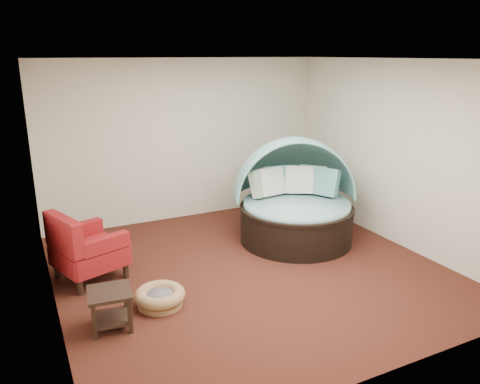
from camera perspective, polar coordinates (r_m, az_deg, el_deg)
name	(u,v)px	position (r m, az deg, el deg)	size (l,w,h in m)	color
floor	(250,269)	(6.55, 1.20, -9.40)	(5.00, 5.00, 0.00)	#401B12
wall_back	(185,140)	(8.32, -6.73, 6.28)	(5.00, 5.00, 0.00)	beige
wall_front	(388,236)	(4.12, 17.59, -5.09)	(5.00, 5.00, 0.00)	beige
wall_left	(43,196)	(5.43, -22.84, -0.44)	(5.00, 5.00, 0.00)	beige
wall_right	(396,154)	(7.53, 18.47, 4.46)	(5.00, 5.00, 0.00)	beige
ceiling	(251,59)	(5.89, 1.37, 15.90)	(5.00, 5.00, 0.00)	white
canopy_daybed	(295,193)	(7.40, 6.78, -0.13)	(2.31, 2.28, 1.63)	black
pet_basket	(160,297)	(5.73, -9.72, -12.48)	(0.66, 0.66, 0.21)	olive
red_armchair	(85,249)	(6.43, -18.40, -6.58)	(1.02, 1.02, 0.94)	black
side_table	(110,304)	(5.35, -15.53, -13.01)	(0.50, 0.50, 0.43)	black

